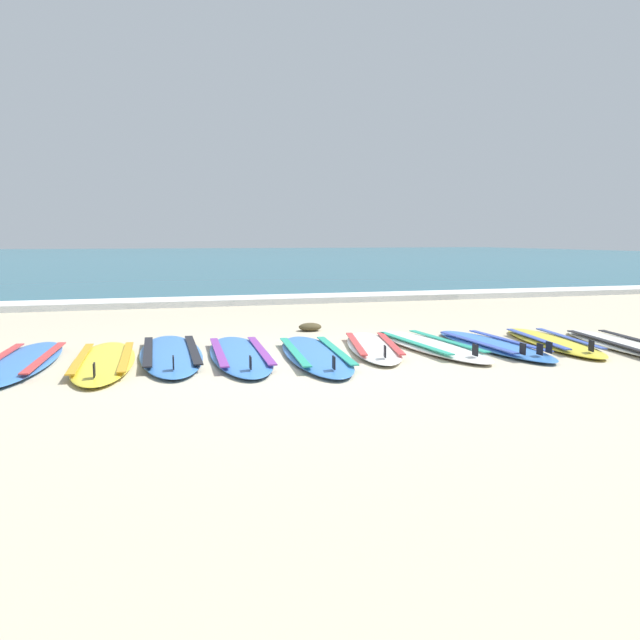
# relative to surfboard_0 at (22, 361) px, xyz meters

# --- Properties ---
(ground_plane) EXTENTS (80.00, 80.00, 0.00)m
(ground_plane) POSITION_rel_surfboard_0_xyz_m (2.61, -0.75, -0.04)
(ground_plane) COLOR #C1B599
(sea) EXTENTS (80.00, 60.00, 0.10)m
(sea) POSITION_rel_surfboard_0_xyz_m (2.61, 34.62, 0.01)
(sea) COLOR #23667A
(sea) RESTS_ON ground
(wave_foam_strip) EXTENTS (80.00, 0.89, 0.11)m
(wave_foam_strip) POSITION_rel_surfboard_0_xyz_m (2.61, 5.07, 0.02)
(wave_foam_strip) COLOR white
(wave_foam_strip) RESTS_ON ground
(surfboard_0) EXTENTS (0.77, 2.33, 0.18)m
(surfboard_0) POSITION_rel_surfboard_0_xyz_m (0.00, 0.00, 0.00)
(surfboard_0) COLOR #3875CC
(surfboard_0) RESTS_ON ground
(surfboard_1) EXTENTS (0.64, 2.23, 0.18)m
(surfboard_1) POSITION_rel_surfboard_0_xyz_m (0.73, -0.18, 0.00)
(surfboard_1) COLOR yellow
(surfboard_1) RESTS_ON ground
(surfboard_2) EXTENTS (0.68, 2.42, 0.18)m
(surfboard_2) POSITION_rel_surfboard_0_xyz_m (1.35, 0.03, -0.00)
(surfboard_2) COLOR #3875CC
(surfboard_2) RESTS_ON ground
(surfboard_3) EXTENTS (0.71, 2.33, 0.18)m
(surfboard_3) POSITION_rel_surfboard_0_xyz_m (2.00, -0.20, -0.00)
(surfboard_3) COLOR #3875CC
(surfboard_3) RESTS_ON ground
(surfboard_4) EXTENTS (0.80, 2.34, 0.18)m
(surfboard_4) POSITION_rel_surfboard_0_xyz_m (2.71, -0.40, -0.00)
(surfboard_4) COLOR #3875CC
(surfboard_4) RESTS_ON ground
(surfboard_5) EXTENTS (0.94, 2.08, 0.18)m
(surfboard_5) POSITION_rel_surfboard_0_xyz_m (3.41, -0.14, 0.00)
(surfboard_5) COLOR white
(surfboard_5) RESTS_ON ground
(surfboard_6) EXTENTS (0.68, 2.25, 0.18)m
(surfboard_6) POSITION_rel_surfboard_0_xyz_m (4.03, -0.22, 0.00)
(surfboard_6) COLOR white
(surfboard_6) RESTS_ON ground
(surfboard_7) EXTENTS (0.55, 2.13, 0.18)m
(surfboard_7) POSITION_rel_surfboard_0_xyz_m (4.69, -0.38, 0.00)
(surfboard_7) COLOR #3875CC
(surfboard_7) RESTS_ON ground
(surfboard_8) EXTENTS (0.86, 2.12, 0.18)m
(surfboard_8) POSITION_rel_surfboard_0_xyz_m (5.43, -0.39, 0.00)
(surfboard_8) COLOR yellow
(surfboard_8) RESTS_ON ground
(surfboard_9) EXTENTS (0.91, 2.23, 0.18)m
(surfboard_9) POSITION_rel_surfboard_0_xyz_m (6.05, -0.75, 0.00)
(surfboard_9) COLOR silver
(surfboard_9) RESTS_ON ground
(seaweed_clump_near_shoreline) EXTENTS (0.29, 0.23, 0.10)m
(seaweed_clump_near_shoreline) POSITION_rel_surfboard_0_xyz_m (3.15, 1.39, 0.01)
(seaweed_clump_near_shoreline) COLOR #4C4228
(seaweed_clump_near_shoreline) RESTS_ON ground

